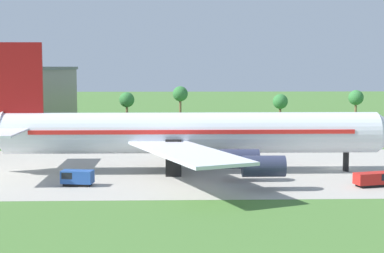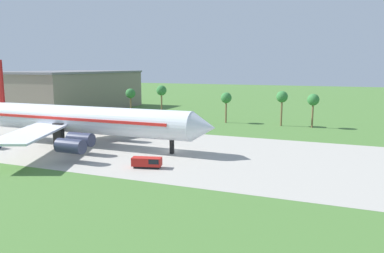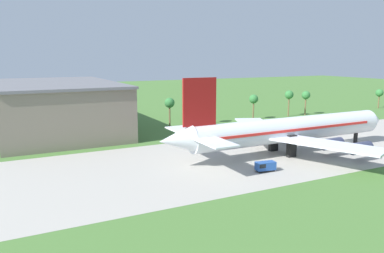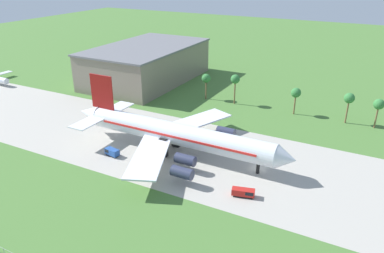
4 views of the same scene
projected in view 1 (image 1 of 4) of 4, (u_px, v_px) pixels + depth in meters
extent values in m
plane|color=#477233|center=(336.00, 169.00, 95.97)|extent=(600.00, 600.00, 0.00)
cube|color=#A8A399|center=(336.00, 169.00, 95.97)|extent=(320.00, 44.00, 0.02)
cylinder|color=silver|center=(192.00, 133.00, 92.33)|extent=(58.44, 6.40, 6.40)
cube|color=red|center=(192.00, 130.00, 92.29)|extent=(49.67, 6.53, 0.64)
cube|color=maroon|center=(15.00, 78.00, 90.64)|extent=(8.32, 0.50, 10.89)
cube|color=silver|center=(15.00, 127.00, 91.41)|extent=(5.76, 25.61, 0.30)
cube|color=silver|center=(185.00, 152.00, 79.62)|extent=(17.35, 26.96, 0.44)
cube|color=silver|center=(183.00, 131.00, 105.19)|extent=(17.35, 26.96, 0.44)
cylinder|color=#2D334C|center=(239.00, 159.00, 85.19)|extent=(5.76, 2.88, 2.88)
cylinder|color=#2D334C|center=(264.00, 166.00, 78.90)|extent=(5.76, 2.88, 2.88)
cylinder|color=#2D334C|center=(229.00, 145.00, 100.47)|extent=(5.76, 2.88, 2.88)
cylinder|color=#2D334C|center=(240.00, 140.00, 106.92)|extent=(5.76, 2.88, 2.88)
cube|color=black|center=(346.00, 154.00, 93.42)|extent=(0.70, 0.90, 5.61)
cube|color=black|center=(173.00, 158.00, 89.09)|extent=(2.40, 1.20, 5.61)
cube|color=black|center=(174.00, 151.00, 96.10)|extent=(2.40, 1.20, 5.61)
cube|color=black|center=(374.00, 185.00, 81.70)|extent=(4.99, 2.92, 0.40)
cube|color=#B21E19|center=(374.00, 178.00, 81.61)|extent=(5.84, 3.32, 1.56)
cube|color=black|center=(383.00, 176.00, 82.00)|extent=(2.38, 2.46, 0.90)
cube|color=black|center=(78.00, 184.00, 82.15)|extent=(3.95, 2.36, 0.40)
cube|color=#234C99|center=(77.00, 177.00, 82.04)|extent=(4.63, 2.66, 1.79)
cube|color=black|center=(69.00, 175.00, 82.16)|extent=(1.83, 2.25, 0.90)
cylinder|color=brown|center=(127.00, 120.00, 139.45)|extent=(0.56, 0.56, 8.24)
sphere|color=#337538|center=(127.00, 100.00, 138.98)|extent=(3.60, 3.60, 3.60)
cylinder|color=brown|center=(355.00, 118.00, 141.07)|extent=(0.56, 0.56, 8.65)
sphere|color=#337538|center=(356.00, 98.00, 140.57)|extent=(3.60, 3.60, 3.60)
cylinder|color=brown|center=(180.00, 116.00, 139.76)|extent=(0.56, 0.56, 9.62)
sphere|color=#337538|center=(180.00, 94.00, 139.21)|extent=(3.60, 3.60, 3.60)
cylinder|color=brown|center=(280.00, 120.00, 140.57)|extent=(0.56, 0.56, 7.75)
sphere|color=#337538|center=(280.00, 101.00, 140.12)|extent=(3.60, 3.60, 3.60)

